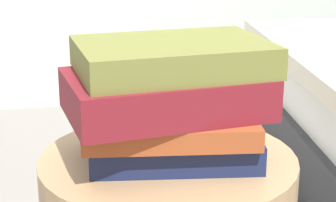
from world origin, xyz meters
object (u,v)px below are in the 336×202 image
at_px(book_maroon, 166,94).
at_px(book_olive, 173,57).
at_px(book_rust, 170,122).
at_px(book_navy, 174,143).

bearing_deg(book_maroon, book_olive, 15.73).
height_order(book_rust, book_olive, book_olive).
xyz_separation_m(book_rust, book_maroon, (-0.01, -0.00, 0.05)).
distance_m(book_navy, book_olive, 0.14).
xyz_separation_m(book_navy, book_olive, (-0.00, -0.01, 0.14)).
distance_m(book_navy, book_maroon, 0.09).
bearing_deg(book_navy, book_rust, -114.87).
height_order(book_navy, book_maroon, book_maroon).
xyz_separation_m(book_navy, book_maroon, (-0.02, -0.01, 0.09)).
distance_m(book_maroon, book_olive, 0.06).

